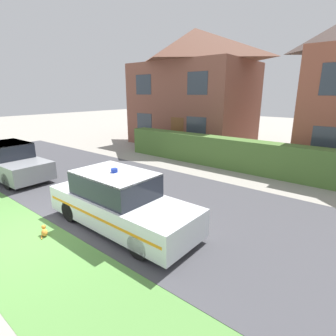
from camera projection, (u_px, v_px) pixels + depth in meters
name	position (u px, v px, depth m)	size (l,w,h in m)	color
ground_plane	(32.00, 235.00, 6.89)	(80.00, 80.00, 0.00)	gray
road_strip	(137.00, 193.00, 9.76)	(28.00, 6.31, 0.01)	#424247
lawn_verge	(15.00, 242.00, 6.58)	(28.00, 2.20, 0.01)	#568C42
garden_hedge	(237.00, 155.00, 12.64)	(13.32, 0.87, 1.49)	#4C7233
police_car	(120.00, 202.00, 7.18)	(4.58, 1.69, 1.65)	black
cat	(44.00, 232.00, 6.85)	(0.27, 0.27, 0.28)	orange
neighbour_car_near	(11.00, 162.00, 11.35)	(4.16, 1.79, 1.53)	black
house_left	(193.00, 87.00, 18.74)	(8.31, 6.05, 7.84)	brown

